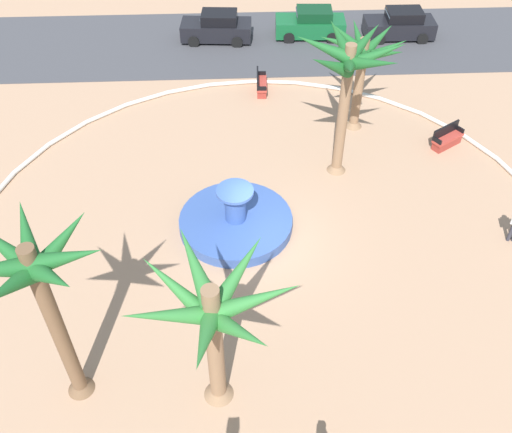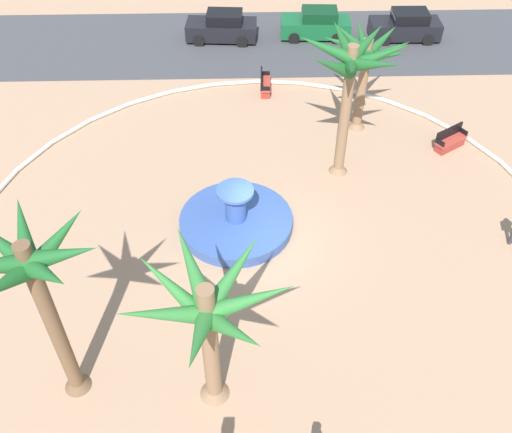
% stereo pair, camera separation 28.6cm
% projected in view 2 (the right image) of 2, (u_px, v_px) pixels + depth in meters
% --- Properties ---
extents(ground_plane, '(80.00, 80.00, 0.00)m').
position_uv_depth(ground_plane, '(265.00, 239.00, 21.83)').
color(ground_plane, tan).
extents(plaza_curb, '(22.94, 22.94, 0.20)m').
position_uv_depth(plaza_curb, '(265.00, 237.00, 21.76)').
color(plaza_curb, silver).
rests_on(plaza_curb, ground).
extents(street_asphalt, '(48.00, 8.00, 0.03)m').
position_uv_depth(street_asphalt, '(254.00, 42.00, 33.28)').
color(street_asphalt, '#424247').
rests_on(street_asphalt, ground).
extents(fountain, '(4.37, 4.37, 1.88)m').
position_uv_depth(fountain, '(236.00, 221.00, 22.14)').
color(fountain, '#38569E').
rests_on(fountain, ground).
extents(palm_tree_near_fountain, '(4.18, 4.24, 6.12)m').
position_uv_depth(palm_tree_near_fountain, '(351.00, 73.00, 21.51)').
color(palm_tree_near_fountain, '#8E6B4C').
rests_on(palm_tree_near_fountain, ground).
extents(palm_tree_by_curb, '(3.67, 3.61, 6.45)m').
position_uv_depth(palm_tree_by_curb, '(35.00, 280.00, 13.96)').
color(palm_tree_by_curb, brown).
rests_on(palm_tree_by_curb, ground).
extents(palm_tree_mid_plaza, '(3.88, 3.89, 4.71)m').
position_uv_depth(palm_tree_mid_plaza, '(366.00, 57.00, 24.69)').
color(palm_tree_mid_plaza, '#8E6B4C').
rests_on(palm_tree_mid_plaza, ground).
extents(palm_tree_far_side, '(4.56, 4.63, 5.17)m').
position_uv_depth(palm_tree_far_side, '(207.00, 315.00, 14.56)').
color(palm_tree_far_side, '#8E6B4C').
rests_on(palm_tree_far_side, ground).
extents(bench_east, '(1.62, 1.29, 1.00)m').
position_uv_depth(bench_east, '(450.00, 141.00, 25.75)').
color(bench_east, '#B73D33').
rests_on(bench_east, ground).
extents(bench_west, '(0.57, 1.62, 1.00)m').
position_uv_depth(bench_west, '(265.00, 85.00, 29.22)').
color(bench_west, '#B73D33').
rests_on(bench_west, ground).
extents(parked_car_leftmost, '(4.11, 2.14, 1.67)m').
position_uv_depth(parked_car_leftmost, '(222.00, 27.00, 33.00)').
color(parked_car_leftmost, black).
rests_on(parked_car_leftmost, ground).
extents(parked_car_second, '(4.08, 2.07, 1.67)m').
position_uv_depth(parked_car_second, '(316.00, 24.00, 33.26)').
color(parked_car_second, '#145B2D').
rests_on(parked_car_second, ground).
extents(parked_car_third, '(4.02, 1.96, 1.67)m').
position_uv_depth(parked_car_third, '(406.00, 26.00, 33.10)').
color(parked_car_third, black).
rests_on(parked_car_third, ground).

